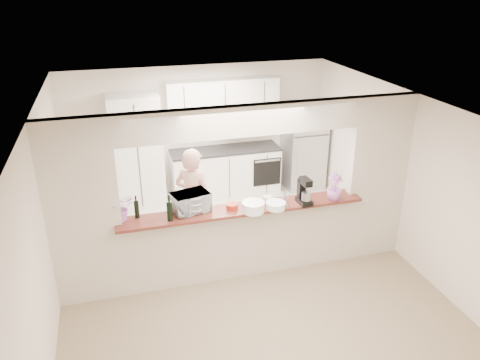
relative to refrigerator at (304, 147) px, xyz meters
name	(u,v)px	position (x,y,z in m)	size (l,w,h in m)	color
floor	(242,273)	(-2.05, -2.65, -0.85)	(6.00, 6.00, 0.00)	gray
tile_overlay	(217,223)	(-2.05, -1.10, -0.84)	(5.00, 2.90, 0.01)	beige
partition	(242,180)	(-2.05, -2.65, 0.63)	(5.00, 0.15, 2.50)	beige
bar_counter	(242,239)	(-2.05, -2.65, -0.27)	(3.40, 0.38, 1.09)	beige
kitchen_cabinets	(192,150)	(-2.24, 0.07, 0.12)	(3.15, 0.62, 2.25)	white
refrigerator	(304,147)	(0.00, 0.00, 0.00)	(0.75, 0.70, 1.70)	#BABBC0
flower_left	(120,208)	(-3.65, -2.60, 0.42)	(0.32, 0.28, 0.36)	#E97BDA
wine_bottle_a	(137,209)	(-3.45, -2.58, 0.36)	(0.06, 0.06, 0.31)	black
wine_bottle_b	(170,211)	(-3.05, -2.78, 0.38)	(0.07, 0.07, 0.37)	black
toaster_oven	(190,202)	(-2.75, -2.60, 0.37)	(0.48, 0.33, 0.27)	#BABABF
serving_bowls	(190,203)	(-2.75, -2.60, 0.36)	(0.34, 0.34, 0.25)	white
plate_stack_a	(253,207)	(-1.95, -2.84, 0.31)	(0.30, 0.30, 0.14)	white
plate_stack_b	(276,205)	(-1.63, -2.84, 0.29)	(0.27, 0.27, 0.09)	white
red_bowl	(232,206)	(-2.20, -2.68, 0.28)	(0.16, 0.16, 0.07)	maroon
tan_bowl	(268,198)	(-1.65, -2.57, 0.27)	(0.13, 0.13, 0.06)	#CEB291
utensil_caddy	(281,199)	(-1.52, -2.74, 0.32)	(0.25, 0.20, 0.20)	silver
stand_mixer	(304,192)	(-1.20, -2.79, 0.41)	(0.18, 0.27, 0.38)	black
flower_right	(335,187)	(-0.75, -2.80, 0.43)	(0.21, 0.21, 0.38)	#B064BA
person	(194,201)	(-2.57, -1.81, -0.01)	(0.61, 0.40, 1.68)	tan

